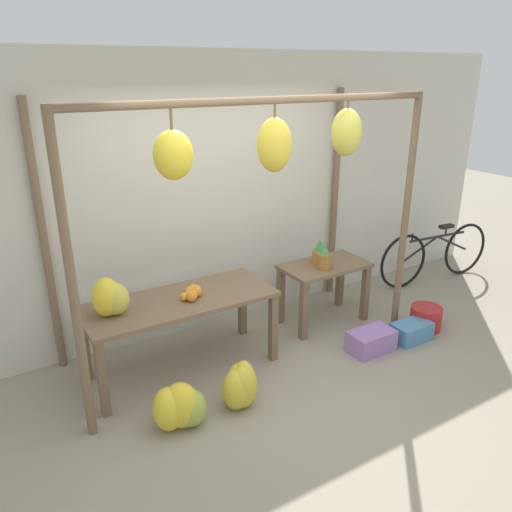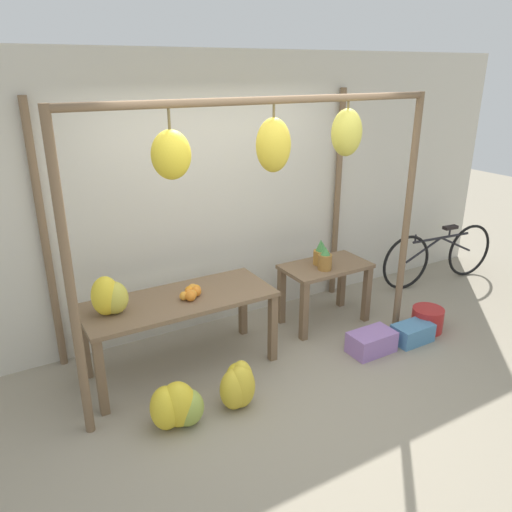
% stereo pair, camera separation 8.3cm
% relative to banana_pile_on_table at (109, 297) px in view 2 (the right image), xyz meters
% --- Properties ---
extents(ground_plane, '(20.00, 20.00, 0.00)m').
position_rel_banana_pile_on_table_xyz_m(ground_plane, '(1.25, -0.87, -0.87)').
color(ground_plane, gray).
extents(shop_wall_back, '(8.00, 0.08, 2.80)m').
position_rel_banana_pile_on_table_xyz_m(shop_wall_back, '(1.25, 0.73, 0.53)').
color(shop_wall_back, beige).
rests_on(shop_wall_back, ground_plane).
extents(stall_awning, '(3.27, 1.25, 2.43)m').
position_rel_banana_pile_on_table_xyz_m(stall_awning, '(1.25, -0.26, 0.94)').
color(stall_awning, brown).
rests_on(stall_awning, ground_plane).
extents(display_table_main, '(1.70, 0.69, 0.72)m').
position_rel_banana_pile_on_table_xyz_m(display_table_main, '(0.60, -0.00, -0.26)').
color(display_table_main, brown).
rests_on(display_table_main, ground_plane).
extents(display_table_side, '(0.93, 0.52, 0.67)m').
position_rel_banana_pile_on_table_xyz_m(display_table_side, '(2.29, 0.08, -0.35)').
color(display_table_side, brown).
rests_on(display_table_side, ground_plane).
extents(banana_pile_on_table, '(0.36, 0.29, 0.34)m').
position_rel_banana_pile_on_table_xyz_m(banana_pile_on_table, '(0.00, 0.00, 0.00)').
color(banana_pile_on_table, gold).
rests_on(banana_pile_on_table, display_table_main).
extents(orange_pile, '(0.23, 0.22, 0.10)m').
position_rel_banana_pile_on_table_xyz_m(orange_pile, '(0.71, -0.03, -0.11)').
color(orange_pile, orange).
rests_on(orange_pile, display_table_main).
extents(pineapple_cluster, '(0.20, 0.29, 0.28)m').
position_rel_banana_pile_on_table_xyz_m(pineapple_cluster, '(2.23, 0.07, -0.09)').
color(pineapple_cluster, '#A3702D').
rests_on(pineapple_cluster, display_table_side).
extents(banana_pile_ground_left, '(0.47, 0.38, 0.38)m').
position_rel_banana_pile_on_table_xyz_m(banana_pile_ground_left, '(0.26, -0.73, -0.70)').
color(banana_pile_ground_left, '#9EB247').
rests_on(banana_pile_ground_left, ground_plane).
extents(banana_pile_ground_right, '(0.36, 0.33, 0.41)m').
position_rel_banana_pile_on_table_xyz_m(banana_pile_ground_right, '(0.79, -0.75, -0.68)').
color(banana_pile_ground_right, gold).
rests_on(banana_pile_ground_right, ground_plane).
extents(fruit_crate_white, '(0.45, 0.27, 0.21)m').
position_rel_banana_pile_on_table_xyz_m(fruit_crate_white, '(2.31, -0.67, -0.77)').
color(fruit_crate_white, '#9970B7').
rests_on(fruit_crate_white, ground_plane).
extents(blue_bucket, '(0.33, 0.33, 0.25)m').
position_rel_banana_pile_on_table_xyz_m(blue_bucket, '(3.12, -0.63, -0.75)').
color(blue_bucket, '#AD2323').
rests_on(blue_bucket, ground_plane).
extents(parked_bicycle, '(1.76, 0.20, 0.74)m').
position_rel_banana_pile_on_table_xyz_m(parked_bicycle, '(4.23, 0.22, -0.50)').
color(parked_bicycle, black).
rests_on(parked_bicycle, ground_plane).
extents(fruit_crate_purple, '(0.41, 0.24, 0.19)m').
position_rel_banana_pile_on_table_xyz_m(fruit_crate_purple, '(2.81, -0.73, -0.78)').
color(fruit_crate_purple, '#4C84B2').
rests_on(fruit_crate_purple, ground_plane).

